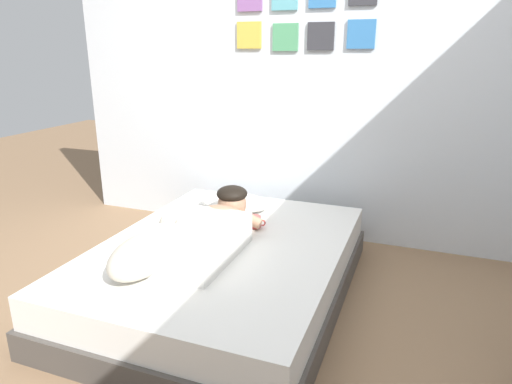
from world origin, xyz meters
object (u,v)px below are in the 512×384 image
pillow (235,202)px  coffee_cup (254,222)px  dog (146,252)px  person_lying (207,230)px  bed (224,270)px  cell_phone (145,261)px

pillow → coffee_cup: 0.37m
dog → person_lying: bearing=66.1°
person_lying → coffee_cup: (0.15, 0.38, -0.07)m
pillow → dog: size_ratio=0.90×
bed → dog: size_ratio=3.31×
bed → pillow: (-0.18, 0.58, 0.23)m
pillow → person_lying: (0.11, -0.66, 0.05)m
coffee_cup → cell_phone: size_ratio=0.89×
person_lying → cell_phone: size_ratio=6.57×
pillow → coffee_cup: pillow is taller
coffee_cup → dog: bearing=-112.4°
bed → dog: bearing=-117.4°
person_lying → dog: 0.41m
bed → coffee_cup: 0.38m
bed → coffee_cup: (0.08, 0.31, 0.21)m
bed → pillow: pillow is taller
bed → dog: 0.58m
pillow → coffee_cup: size_ratio=4.16×
person_lying → dog: (-0.17, -0.38, -0.00)m
bed → person_lying: person_lying is taller
pillow → person_lying: person_lying is taller
person_lying → coffee_cup: bearing=69.1°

